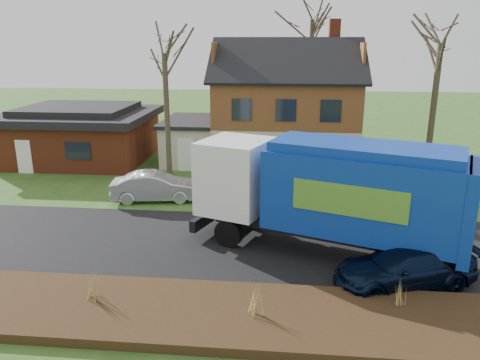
{
  "coord_description": "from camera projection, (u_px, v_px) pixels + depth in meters",
  "views": [
    {
      "loc": [
        2.01,
        -17.32,
        8.01
      ],
      "look_at": [
        0.05,
        2.5,
        1.99
      ],
      "focal_mm": 35.0,
      "sensor_mm": 36.0,
      "label": 1
    }
  ],
  "objects": [
    {
      "name": "grass_clump_mid",
      "position": [
        256.0,
        301.0,
        13.54
      ],
      "size": [
        0.31,
        0.26,
        0.88
      ],
      "color": "tan",
      "rests_on": "mulch_verge"
    },
    {
      "name": "road",
      "position": [
        233.0,
        244.0,
        19.0
      ],
      "size": [
        80.0,
        7.0,
        0.02
      ],
      "primitive_type": "cube",
      "color": "black",
      "rests_on": "ground"
    },
    {
      "name": "mulch_verge",
      "position": [
        213.0,
        314.0,
        13.91
      ],
      "size": [
        80.0,
        3.5,
        0.3
      ],
      "primitive_type": "cube",
      "color": "black",
      "rests_on": "ground"
    },
    {
      "name": "ranch_house",
      "position": [
        80.0,
        133.0,
        31.99
      ],
      "size": [
        9.8,
        8.2,
        3.7
      ],
      "color": "brown",
      "rests_on": "ground"
    },
    {
      "name": "navy_wagon",
      "position": [
        405.0,
        267.0,
        15.67
      ],
      "size": [
        5.18,
        3.35,
        1.4
      ],
      "primitive_type": "imported",
      "rotation": [
        0.0,
        0.0,
        -1.26
      ],
      "color": "black",
      "rests_on": "ground"
    },
    {
      "name": "grass_clump_west",
      "position": [
        91.0,
        286.0,
        14.28
      ],
      "size": [
        0.36,
        0.29,
        0.94
      ],
      "color": "#A8914A",
      "rests_on": "mulch_verge"
    },
    {
      "name": "tree_front_east",
      "position": [
        444.0,
        20.0,
        25.99
      ],
      "size": [
        4.01,
        4.01,
        11.13
      ],
      "color": "#433928",
      "rests_on": "ground"
    },
    {
      "name": "garbage_truck",
      "position": [
        332.0,
        191.0,
        17.52
      ],
      "size": [
        10.69,
        6.21,
        4.45
      ],
      "rotation": [
        0.0,
        0.0,
        -0.35
      ],
      "color": "black",
      "rests_on": "ground"
    },
    {
      "name": "tree_front_west",
      "position": [
        163.0,
        33.0,
        25.22
      ],
      "size": [
        3.4,
        3.4,
        10.12
      ],
      "color": "#413827",
      "rests_on": "ground"
    },
    {
      "name": "ground",
      "position": [
        233.0,
        244.0,
        19.01
      ],
      "size": [
        120.0,
        120.0,
        0.0
      ],
      "primitive_type": "plane",
      "color": "#2E521B",
      "rests_on": "ground"
    },
    {
      "name": "silver_sedan",
      "position": [
        156.0,
        187.0,
        24.02
      ],
      "size": [
        4.67,
        2.23,
        1.48
      ],
      "primitive_type": "imported",
      "rotation": [
        0.0,
        0.0,
        1.73
      ],
      "color": "#B1B3B9",
      "rests_on": "ground"
    },
    {
      "name": "main_house",
      "position": [
        278.0,
        102.0,
        30.95
      ],
      "size": [
        12.95,
        8.95,
        9.26
      ],
      "color": "#BEB799",
      "rests_on": "ground"
    },
    {
      "name": "tree_back",
      "position": [
        313.0,
        3.0,
        37.04
      ],
      "size": [
        4.07,
        4.07,
        12.9
      ],
      "color": "#3C2E24",
      "rests_on": "ground"
    },
    {
      "name": "grass_clump_east",
      "position": [
        401.0,
        293.0,
        14.04
      ],
      "size": [
        0.32,
        0.26,
        0.79
      ],
      "color": "#A78E49",
      "rests_on": "mulch_verge"
    }
  ]
}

